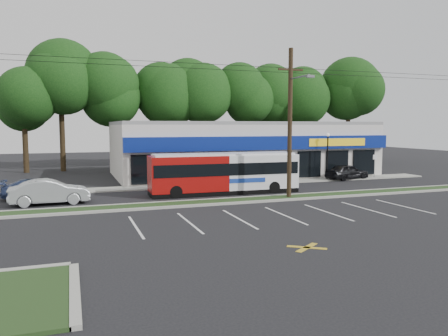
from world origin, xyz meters
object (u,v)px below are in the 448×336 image
Objects in this scene: car_silver at (50,192)px; car_blue at (38,189)px; utility_pole at (288,118)px; sign_post at (375,162)px; lamp_post at (328,151)px; pedestrian_b at (268,178)px; metrobus at (225,172)px; car_dark at (347,172)px; pedestrian_a at (286,178)px.

car_silver reaches higher than car_blue.
utility_pole reaches higher than sign_post.
utility_pole is at bearing -136.05° from lamp_post.
pedestrian_b is (-12.19, -2.57, -0.74)m from sign_post.
lamp_post is at bearing 177.42° from sign_post.
car_dark is at bearing 18.11° from metrobus.
pedestrian_b is (16.01, 2.02, 0.03)m from car_silver.
metrobus is 12.79m from car_blue.
metrobus is (-16.39, -4.08, -0.00)m from sign_post.
car_silver is (-25.11, -4.52, 0.06)m from car_dark.
lamp_post is 24.20m from car_blue.
pedestrian_a is at bearing 16.05° from metrobus.
car_blue is (-29.00, -2.16, -0.88)m from sign_post.
sign_post is 0.47× the size of car_silver.
sign_post reaches higher than pedestrian_b.
car_dark is at bearing -143.93° from pedestrian_b.
car_blue is (-12.61, 1.91, -0.88)m from metrobus.
car_dark is 25.52m from car_silver.
utility_pole reaches higher than pedestrian_a.
utility_pole is at bearing 57.22° from pedestrian_a.
lamp_post is 2.60× the size of pedestrian_b.
sign_post is 0.53× the size of car_dark.
lamp_post is at bearing 43.95° from utility_pole.
lamp_post is 5.13m from sign_post.
car_dark is 2.59× the size of pedestrian_b.
sign_post is at bearing -83.66° from car_blue.
car_blue is (-0.80, 2.43, -0.11)m from car_silver.
car_silver is at bearing 0.10° from pedestrian_a.
utility_pole is 17.41m from car_blue.
car_dark is at bearing -83.32° from car_blue.
pedestrian_a is at bearing -89.22° from car_blue.
utility_pole is 6.17m from metrobus.
pedestrian_a is (-7.57, -2.50, 0.04)m from car_dark.
utility_pole reaches higher than lamp_post.
utility_pole is at bearing -107.04° from car_blue.
car_dark is 0.91× the size of car_blue.
pedestrian_b is (-1.53, 0.00, 0.06)m from pedestrian_a.
sign_post is 12.48m from pedestrian_b.
sign_post is at bearing -98.44° from car_dark.
pedestrian_b reaches higher than car_silver.
car_blue is at bearing 15.07° from car_silver.
pedestrian_a is (17.54, 2.02, -0.03)m from car_silver.
car_silver is 16.14m from pedestrian_b.
lamp_post is 1.00× the size of car_dark.
car_dark is (-3.08, -0.07, -0.83)m from sign_post.
lamp_post reaches higher than metrobus.
utility_pole is at bearing -104.61° from car_silver.
metrobus reaches higher than car_blue.
sign_post is 10.99m from pedestrian_a.
lamp_post is at bearing 22.06° from metrobus.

